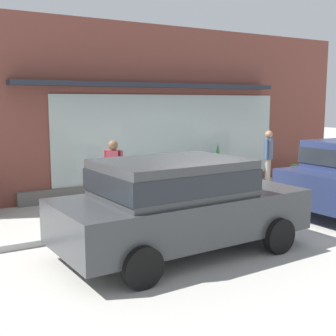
# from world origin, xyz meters

# --- Properties ---
(ground_plane) EXTENTS (60.00, 60.00, 0.00)m
(ground_plane) POSITION_xyz_m (0.00, 0.00, 0.00)
(ground_plane) COLOR #B2AFA8
(curb_strip) EXTENTS (14.00, 0.24, 0.12)m
(curb_strip) POSITION_xyz_m (0.00, -0.20, 0.06)
(curb_strip) COLOR #B2B2AD
(curb_strip) RESTS_ON ground_plane
(storefront) EXTENTS (14.00, 0.81, 4.63)m
(storefront) POSITION_xyz_m (0.01, 3.18, 2.26)
(storefront) COLOR brown
(storefront) RESTS_ON ground_plane
(fire_hydrant) EXTENTS (0.44, 0.41, 0.90)m
(fire_hydrant) POSITION_xyz_m (-1.34, 0.58, 0.47)
(fire_hydrant) COLOR #B2B2B7
(fire_hydrant) RESTS_ON ground_plane
(pedestrian_with_handbag) EXTENTS (0.50, 0.48, 1.69)m
(pedestrian_with_handbag) POSITION_xyz_m (-2.05, 1.18, 0.98)
(pedestrian_with_handbag) COLOR #9E9384
(pedestrian_with_handbag) RESTS_ON ground_plane
(pedestrian_passerby) EXTENTS (0.44, 0.35, 1.69)m
(pedestrian_passerby) POSITION_xyz_m (3.24, 1.86, 1.00)
(pedestrian_passerby) COLOR #9E9384
(pedestrian_passerby) RESTS_ON ground_plane
(parked_car_dark_gray) EXTENTS (4.35, 2.21, 1.60)m
(parked_car_dark_gray) POSITION_xyz_m (-2.22, -1.81, 0.90)
(parked_car_dark_gray) COLOR #383A3D
(parked_car_dark_gray) RESTS_ON ground_plane
(potted_plant_trailing_edge) EXTENTS (0.46, 0.46, 0.58)m
(potted_plant_trailing_edge) POSITION_xyz_m (-0.51, 2.44, 0.28)
(potted_plant_trailing_edge) COLOR #B7B2A3
(potted_plant_trailing_edge) RESTS_ON ground_plane
(potted_plant_window_center) EXTENTS (0.38, 0.38, 1.36)m
(potted_plant_window_center) POSITION_xyz_m (1.82, 2.47, 0.65)
(potted_plant_window_center) COLOR #9E6042
(potted_plant_window_center) RESTS_ON ground_plane
(potted_plant_window_right) EXTENTS (0.34, 0.34, 0.51)m
(potted_plant_window_right) POSITION_xyz_m (4.99, 2.46, 0.25)
(potted_plant_window_right) COLOR #B7B2A3
(potted_plant_window_right) RESTS_ON ground_plane
(potted_plant_corner_tall) EXTENTS (0.59, 0.59, 0.86)m
(potted_plant_corner_tall) POSITION_xyz_m (0.63, 2.17, 0.46)
(potted_plant_corner_tall) COLOR #4C4C51
(potted_plant_corner_tall) RESTS_ON ground_plane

